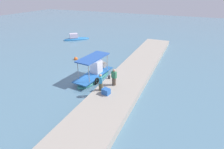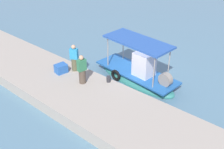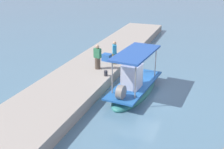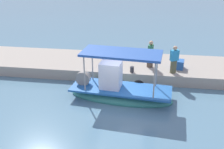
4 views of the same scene
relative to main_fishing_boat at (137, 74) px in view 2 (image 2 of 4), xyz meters
name	(u,v)px [view 2 (image 2 of 4)]	position (x,y,z in m)	size (l,w,h in m)	color
ground_plane	(138,77)	(-0.18, 0.37, -0.48)	(120.00, 120.00, 0.00)	slate
dock_quay	(93,102)	(-0.18, -3.80, -0.13)	(36.00, 4.05, 0.69)	#A49B8E
main_fishing_boat	(137,74)	(0.00, 0.00, 0.00)	(5.82, 2.35, 3.02)	teal
fisherman_near_bollard	(82,71)	(-1.61, -3.13, 1.00)	(0.45, 0.53, 1.73)	brown
fisherman_by_crate	(74,59)	(-3.03, -2.40, 0.98)	(0.55, 0.50, 1.69)	brown
mooring_bollard	(109,79)	(-0.54, -2.10, 0.39)	(0.24, 0.24, 0.36)	#2D2D33
cargo_crate	(61,68)	(-3.45, -3.14, 0.48)	(0.69, 0.55, 0.54)	#2960B4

